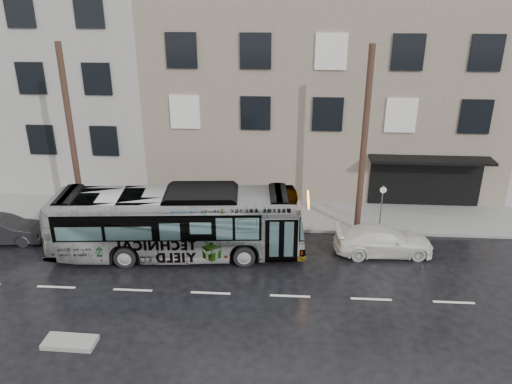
# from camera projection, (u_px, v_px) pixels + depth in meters

# --- Properties ---
(ground) EXTENTS (120.00, 120.00, 0.00)m
(ground) POSITION_uv_depth(u_px,v_px,m) (219.00, 261.00, 22.39)
(ground) COLOR black
(ground) RESTS_ON ground
(sidewalk) EXTENTS (90.00, 3.60, 0.15)m
(sidewalk) POSITION_uv_depth(u_px,v_px,m) (231.00, 214.00, 26.88)
(sidewalk) COLOR gray
(sidewalk) RESTS_ON ground
(building_taupe) EXTENTS (20.00, 12.00, 11.00)m
(building_taupe) POSITION_uv_depth(u_px,v_px,m) (322.00, 87.00, 31.68)
(building_taupe) COLOR gray
(building_taupe) RESTS_ON ground
(utility_pole_front) EXTENTS (0.30, 0.30, 9.00)m
(utility_pole_front) POSITION_uv_depth(u_px,v_px,m) (364.00, 143.00, 23.25)
(utility_pole_front) COLOR #402A20
(utility_pole_front) RESTS_ON sidewalk
(utility_pole_rear) EXTENTS (0.30, 0.30, 9.00)m
(utility_pole_rear) POSITION_uv_depth(u_px,v_px,m) (72.00, 138.00, 24.12)
(utility_pole_rear) COLOR #402A20
(utility_pole_rear) RESTS_ON sidewalk
(sign_post) EXTENTS (0.06, 0.06, 2.40)m
(sign_post) POSITION_uv_depth(u_px,v_px,m) (381.00, 208.00, 24.44)
(sign_post) COLOR slate
(sign_post) RESTS_ON sidewalk
(bus) EXTENTS (11.58, 3.61, 3.17)m
(bus) POSITION_uv_depth(u_px,v_px,m) (177.00, 223.00, 22.43)
(bus) COLOR #B2B2B2
(bus) RESTS_ON ground
(white_sedan) EXTENTS (4.61, 2.14, 1.30)m
(white_sedan) POSITION_uv_depth(u_px,v_px,m) (383.00, 240.00, 22.87)
(white_sedan) COLOR silver
(white_sedan) RESTS_ON ground
(dark_sedan) EXTENTS (4.07, 1.84, 1.29)m
(dark_sedan) POSITION_uv_depth(u_px,v_px,m) (2.00, 230.00, 23.85)
(dark_sedan) COLOR black
(dark_sedan) RESTS_ON ground
(slush_pile) EXTENTS (1.82, 0.85, 0.18)m
(slush_pile) POSITION_uv_depth(u_px,v_px,m) (70.00, 342.00, 17.18)
(slush_pile) COLOR gray
(slush_pile) RESTS_ON ground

